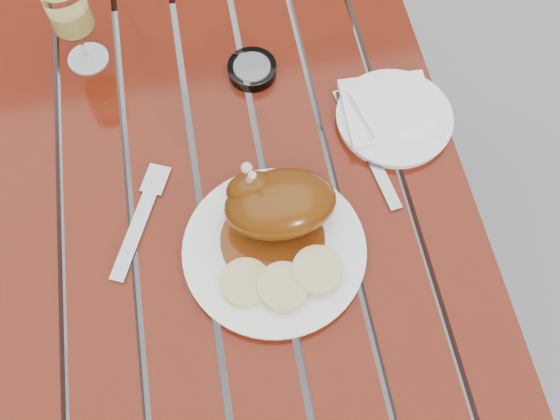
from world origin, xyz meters
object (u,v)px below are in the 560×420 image
object	(u,v)px
table	(242,255)
ashtray	(252,70)
dinner_plate	(274,251)
side_plate	(394,118)
wine_glass	(75,26)

from	to	relation	value
table	ashtray	xyz separation A→B (m)	(0.07, 0.20, 0.39)
table	ashtray	distance (m)	0.44
dinner_plate	ashtray	xyz separation A→B (m)	(0.02, 0.37, 0.00)
dinner_plate	side_plate	size ratio (longest dim) A/B	1.41
table	wine_glass	bearing A→B (deg)	128.03
dinner_plate	wine_glass	bearing A→B (deg)	121.56
dinner_plate	ashtray	world-z (taller)	ashtray
side_plate	ashtray	bearing A→B (deg)	147.10
side_plate	ashtray	xyz separation A→B (m)	(-0.23, 0.15, 0.00)
table	dinner_plate	world-z (taller)	dinner_plate
wine_glass	ashtray	bearing A→B (deg)	-16.36
wine_glass	ashtray	distance (m)	0.32
table	side_plate	distance (m)	0.49
side_plate	dinner_plate	bearing A→B (deg)	-139.83
wine_glass	side_plate	size ratio (longest dim) A/B	0.86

